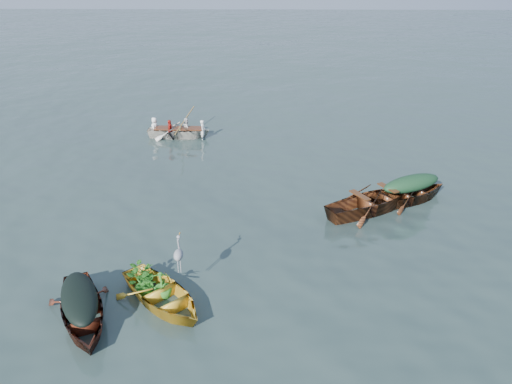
% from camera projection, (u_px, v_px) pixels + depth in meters
% --- Properties ---
extents(ground, '(140.00, 140.00, 0.00)m').
position_uv_depth(ground, '(276.00, 232.00, 14.51)').
color(ground, '#2E413D').
rests_on(ground, ground).
extents(yellow_dinghy, '(3.36, 3.40, 0.91)m').
position_uv_depth(yellow_dinghy, '(163.00, 304.00, 11.49)').
color(yellow_dinghy, gold).
rests_on(yellow_dinghy, ground).
extents(dark_covered_boat, '(2.77, 3.90, 0.91)m').
position_uv_depth(dark_covered_boat, '(83.00, 321.00, 10.96)').
color(dark_covered_boat, '#501F12').
rests_on(dark_covered_boat, ground).
extents(green_tarp_boat, '(4.10, 2.92, 0.90)m').
position_uv_depth(green_tarp_boat, '(409.00, 202.00, 16.31)').
color(green_tarp_boat, '#42200F').
rests_on(green_tarp_boat, ground).
extents(open_wooden_boat, '(4.77, 3.60, 1.11)m').
position_uv_depth(open_wooden_boat, '(372.00, 211.00, 15.71)').
color(open_wooden_boat, brown).
rests_on(open_wooden_boat, ground).
extents(rowed_boat, '(3.89, 1.26, 0.90)m').
position_uv_depth(rowed_boat, '(179.00, 138.00, 22.15)').
color(rowed_boat, silver).
rests_on(rowed_boat, ground).
extents(dark_tarp_cover, '(1.52, 2.14, 0.40)m').
position_uv_depth(dark_tarp_cover, '(79.00, 296.00, 10.68)').
color(dark_tarp_cover, black).
rests_on(dark_tarp_cover, dark_covered_boat).
extents(green_tarp_cover, '(2.26, 1.61, 0.52)m').
position_uv_depth(green_tarp_cover, '(412.00, 182.00, 16.01)').
color(green_tarp_cover, '#183B1D').
rests_on(green_tarp_cover, green_tarp_boat).
extents(thwart_benches, '(2.46, 1.93, 0.04)m').
position_uv_depth(thwart_benches, '(374.00, 195.00, 15.47)').
color(thwart_benches, '#442410').
rests_on(thwart_benches, open_wooden_boat).
extents(heron, '(0.48, 0.48, 0.92)m').
position_uv_depth(heron, '(179.00, 261.00, 11.47)').
color(heron, '#92959A').
rests_on(heron, yellow_dinghy).
extents(dinghy_weeds, '(1.13, 1.13, 0.60)m').
position_uv_depth(dinghy_weeds, '(148.00, 266.00, 11.55)').
color(dinghy_weeds, '#31721E').
rests_on(dinghy_weeds, yellow_dinghy).
extents(rowers, '(2.73, 1.11, 0.76)m').
position_uv_depth(rowers, '(178.00, 120.00, 21.80)').
color(rowers, white).
rests_on(rowers, rowed_boat).
extents(oars, '(0.67, 2.61, 0.06)m').
position_uv_depth(oars, '(178.00, 127.00, 21.95)').
color(oars, olive).
rests_on(oars, rowed_boat).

